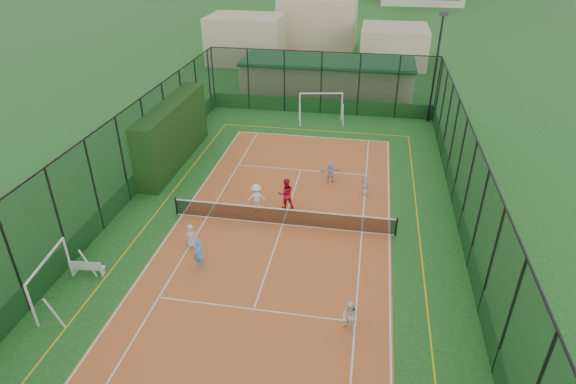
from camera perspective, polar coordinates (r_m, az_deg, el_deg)
name	(u,v)px	position (r m, az deg, el deg)	size (l,w,h in m)	color
ground	(283,225)	(25.17, -0.66, -3.87)	(300.00, 300.00, 0.00)	#1D561E
court_slab	(283,224)	(25.17, -0.66, -3.86)	(11.17, 23.97, 0.01)	#BA5F29
tennis_net	(282,216)	(24.88, -0.66, -2.85)	(11.67, 0.12, 1.06)	black
perimeter_fence	(282,182)	(23.89, -0.69, 1.14)	(18.12, 34.12, 5.00)	black
floodlight_ne	(435,69)	(38.79, 17.06, 13.72)	(0.60, 0.26, 8.25)	black
clubhouse	(327,77)	(44.56, 4.66, 13.40)	(15.20, 7.20, 3.15)	tan
hedge_left	(173,133)	(31.87, -13.48, 6.79)	(1.36, 9.04, 3.95)	black
white_bench	(88,267)	(23.40, -22.65, -8.18)	(1.48, 0.41, 0.83)	white
futsal_goal_near	(51,280)	(22.20, -26.26, -9.36)	(0.92, 3.18, 2.05)	white
futsal_goal_far	(321,107)	(38.36, 3.90, 10.02)	(3.43, 1.00, 2.21)	white
child_near_left	(191,236)	(23.68, -11.44, -5.13)	(0.60, 0.39, 1.22)	silver
child_near_mid	(199,254)	(22.15, -10.49, -7.27)	(0.55, 0.36, 1.50)	#4FA3E1
child_near_right	(350,317)	(19.00, 7.35, -14.51)	(0.69, 0.53, 1.41)	white
child_far_left	(257,197)	(26.06, -3.75, -0.64)	(1.00, 0.58, 1.56)	white
child_far_right	(366,185)	(27.82, 9.22, 0.78)	(0.76, 0.31, 1.29)	white
child_far_back	(330,172)	(29.02, 5.05, 2.36)	(1.22, 0.39, 1.31)	silver
coach	(286,194)	(26.13, -0.26, -0.20)	(0.87, 0.68, 1.78)	red
tennis_balls	(284,214)	(25.93, -0.43, -2.66)	(5.24, 1.02, 0.07)	#CCE033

